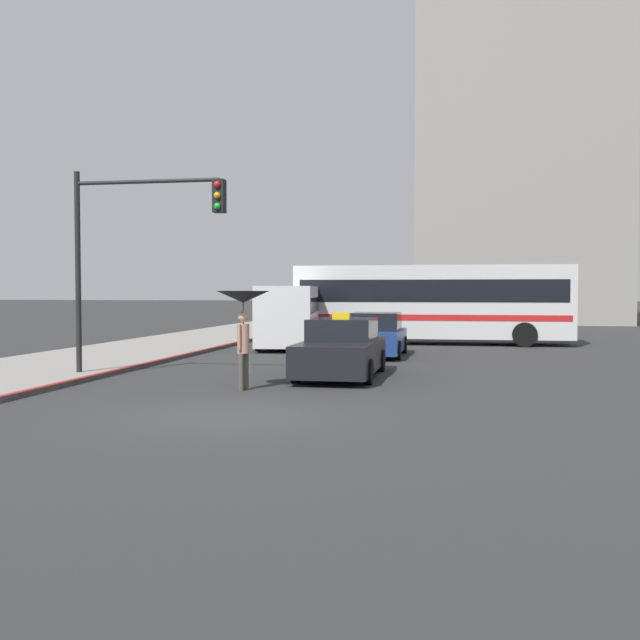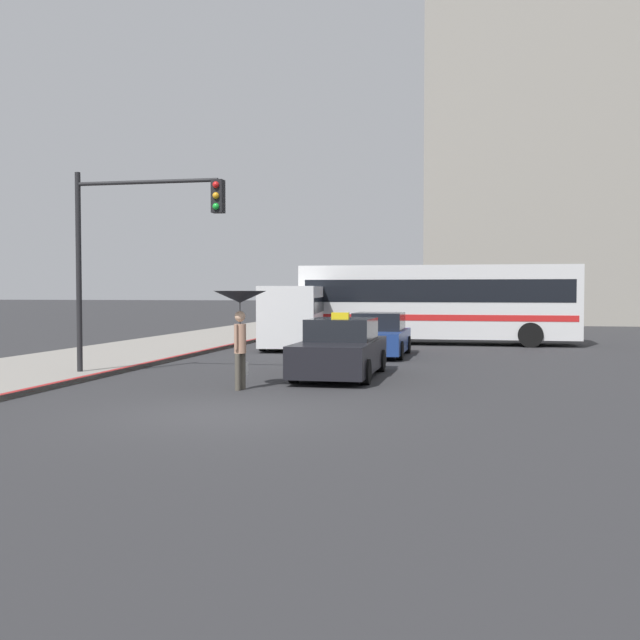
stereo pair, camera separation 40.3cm
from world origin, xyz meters
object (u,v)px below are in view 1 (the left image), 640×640
Objects in this scene: taxi at (342,350)px; city_bus at (432,301)px; ambulance_van at (289,314)px; traffic_light at (138,232)px; sedan_red at (375,336)px; pedestrian_with_umbrella at (243,307)px.

city_bus reaches higher than taxi.
traffic_light reaches higher than ambulance_van.
sedan_red is 9.50m from traffic_light.
traffic_light is (-5.06, -7.47, 2.98)m from sedan_red.
taxi is 0.41× the size of city_bus.
traffic_light is at bearing 76.48° from pedestrian_with_umbrella.
sedan_red is at bearing -91.54° from taxi.
city_bus reaches higher than ambulance_van.
ambulance_van is 12.18m from pedestrian_with_umbrella.
pedestrian_with_umbrella is at bearing 90.94° from ambulance_van.
city_bus is 15.31m from traffic_light.
ambulance_van reaches higher than sedan_red.
city_bus is at bearing -98.26° from taxi.
ambulance_van is 6.21m from city_bus.
ambulance_van reaches higher than pedestrian_with_umbrella.
traffic_light is (-3.18, 1.66, 1.81)m from pedestrian_with_umbrella.
pedestrian_with_umbrella is (-1.72, -2.93, 1.15)m from taxi.
city_bus is at bearing -104.78° from sedan_red.
ambulance_van is at bearing -38.77° from sedan_red.
city_bus is 5.10× the size of pedestrian_with_umbrella.
ambulance_van is 0.51× the size of city_bus.
pedestrian_with_umbrella is (-3.51, -15.30, 0.05)m from city_bus.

